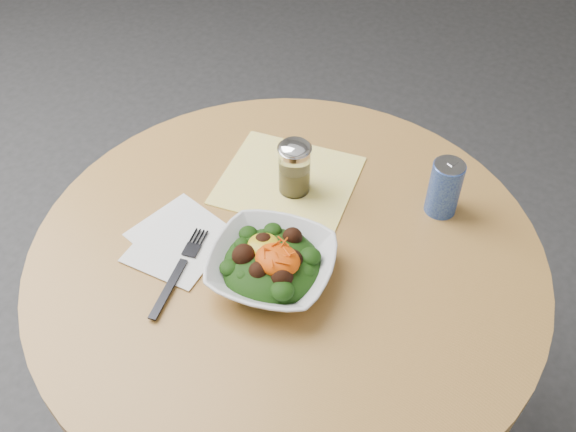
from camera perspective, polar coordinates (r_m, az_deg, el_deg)
The scene contains 7 objects.
table at distance 1.27m, azimuth -0.12°, elevation -8.92°, with size 0.90×0.90×0.75m.
cloth_napkin at distance 1.24m, azimuth 0.02°, elevation 3.21°, with size 0.25×0.23×0.00m, color yellow.
paper_napkins at distance 1.15m, azimuth -9.75°, elevation -2.12°, with size 0.18×0.19×0.00m.
salad_bowl at distance 1.06m, azimuth -1.44°, elevation -4.33°, with size 0.24×0.24×0.08m.
fork at distance 1.10m, azimuth -9.56°, elevation -4.66°, with size 0.06×0.20×0.00m.
spice_shaker at distance 1.19m, azimuth 0.58°, elevation 4.34°, with size 0.06×0.06×0.11m.
beverage_can at distance 1.18m, azimuth 13.75°, elevation 2.47°, with size 0.06×0.06×0.11m.
Camera 1 is at (0.36, -0.64, 1.59)m, focal length 40.00 mm.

